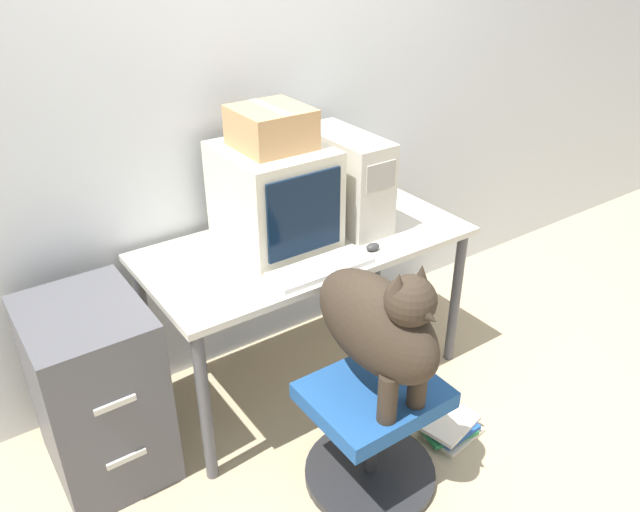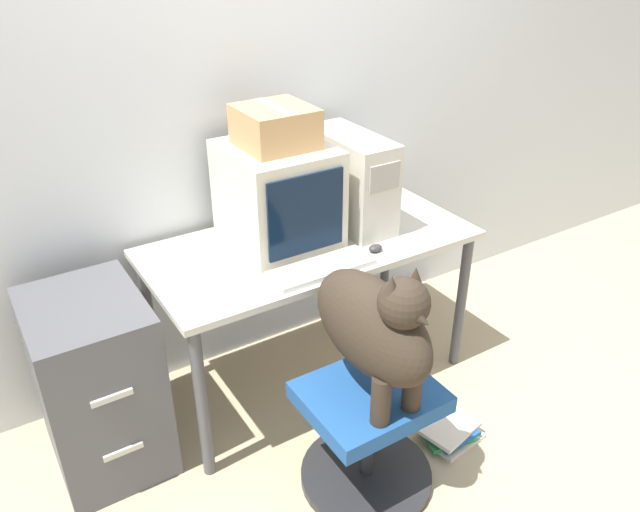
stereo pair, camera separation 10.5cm
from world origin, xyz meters
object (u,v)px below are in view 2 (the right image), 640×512
(dog, at_px, (375,326))
(book_stack_floor, at_px, (450,432))
(cardboard_box, at_px, (275,127))
(crt_monitor, at_px, (278,195))
(filing_cabinet, at_px, (98,384))
(pc_tower, at_px, (351,180))
(office_chair, at_px, (368,433))
(keyboard, at_px, (321,268))

(dog, distance_m, book_stack_floor, 0.86)
(dog, bearing_deg, cardboard_box, 87.12)
(crt_monitor, relative_size, cardboard_box, 1.62)
(filing_cabinet, bearing_deg, book_stack_floor, -29.05)
(dog, relative_size, book_stack_floor, 2.08)
(pc_tower, bearing_deg, dog, -118.48)
(book_stack_floor, bearing_deg, pc_tower, 92.24)
(pc_tower, relative_size, office_chair, 0.92)
(cardboard_box, height_order, book_stack_floor, cardboard_box)
(pc_tower, distance_m, filing_cabinet, 1.39)
(pc_tower, height_order, office_chair, pc_tower)
(cardboard_box, bearing_deg, filing_cabinet, -175.50)
(crt_monitor, xyz_separation_m, book_stack_floor, (0.40, -0.78, -0.94))
(pc_tower, height_order, cardboard_box, cardboard_box)
(book_stack_floor, bearing_deg, keyboard, 131.02)
(crt_monitor, distance_m, dog, 0.80)
(office_chair, xyz_separation_m, cardboard_box, (0.04, 0.76, 1.03))
(dog, bearing_deg, pc_tower, 61.52)
(dog, relative_size, cardboard_box, 2.03)
(crt_monitor, relative_size, filing_cabinet, 0.62)
(cardboard_box, bearing_deg, crt_monitor, -90.00)
(book_stack_floor, bearing_deg, crt_monitor, 117.23)
(keyboard, height_order, office_chair, keyboard)
(keyboard, xyz_separation_m, cardboard_box, (-0.01, 0.34, 0.51))
(crt_monitor, bearing_deg, cardboard_box, 90.00)
(crt_monitor, height_order, cardboard_box, cardboard_box)
(keyboard, bearing_deg, crt_monitor, 91.99)
(keyboard, bearing_deg, office_chair, -96.75)
(crt_monitor, bearing_deg, pc_tower, -2.04)
(office_chair, bearing_deg, crt_monitor, 87.06)
(crt_monitor, xyz_separation_m, dog, (-0.04, -0.77, -0.21))
(dog, relative_size, filing_cabinet, 0.78)
(keyboard, height_order, book_stack_floor, keyboard)
(pc_tower, xyz_separation_m, filing_cabinet, (-1.26, -0.05, -0.59))
(pc_tower, relative_size, filing_cabinet, 0.65)
(office_chair, bearing_deg, cardboard_box, 87.08)
(pc_tower, bearing_deg, keyboard, -138.46)
(pc_tower, bearing_deg, filing_cabinet, -177.61)
(keyboard, bearing_deg, pc_tower, 41.54)
(office_chair, bearing_deg, dog, -90.00)
(keyboard, height_order, dog, dog)
(keyboard, relative_size, dog, 0.74)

